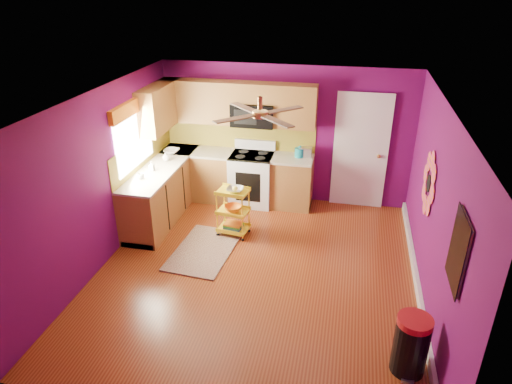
# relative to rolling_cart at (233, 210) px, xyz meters

# --- Properties ---
(ground) EXTENTS (5.00, 5.00, 0.00)m
(ground) POSITION_rel_rolling_cart_xyz_m (0.58, -0.95, -0.45)
(ground) COLOR #65270F
(ground) RESTS_ON ground
(room_envelope) EXTENTS (4.54, 5.04, 2.52)m
(room_envelope) POSITION_rel_rolling_cart_xyz_m (0.61, -0.95, 1.18)
(room_envelope) COLOR #5D0A52
(room_envelope) RESTS_ON ground
(lower_cabinets) EXTENTS (2.81, 2.31, 0.94)m
(lower_cabinets) POSITION_rel_rolling_cart_xyz_m (-0.76, 0.87, -0.02)
(lower_cabinets) COLOR brown
(lower_cabinets) RESTS_ON ground
(electric_range) EXTENTS (0.76, 0.66, 1.13)m
(electric_range) POSITION_rel_rolling_cart_xyz_m (0.03, 1.22, 0.03)
(electric_range) COLOR white
(electric_range) RESTS_ON ground
(upper_cabinetry) EXTENTS (2.80, 2.30, 1.26)m
(upper_cabinetry) POSITION_rel_rolling_cart_xyz_m (-0.66, 1.22, 1.35)
(upper_cabinetry) COLOR brown
(upper_cabinetry) RESTS_ON ground
(left_window) EXTENTS (0.08, 1.35, 1.08)m
(left_window) POSITION_rel_rolling_cart_xyz_m (-1.63, 0.10, 1.28)
(left_window) COLOR white
(left_window) RESTS_ON ground
(panel_door) EXTENTS (0.95, 0.11, 2.15)m
(panel_door) POSITION_rel_rolling_cart_xyz_m (1.93, 1.52, 0.57)
(panel_door) COLOR white
(panel_door) RESTS_ON ground
(right_wall_art) EXTENTS (0.04, 2.74, 1.04)m
(right_wall_art) POSITION_rel_rolling_cart_xyz_m (2.81, -1.29, 0.99)
(right_wall_art) COLOR black
(right_wall_art) RESTS_ON ground
(ceiling_fan) EXTENTS (1.01, 1.01, 0.26)m
(ceiling_fan) POSITION_rel_rolling_cart_xyz_m (0.58, -0.75, 1.84)
(ceiling_fan) COLOR #BF8C3F
(ceiling_fan) RESTS_ON ground
(shag_rug) EXTENTS (0.94, 1.43, 0.02)m
(shag_rug) POSITION_rel_rolling_cart_xyz_m (-0.33, -0.58, -0.44)
(shag_rug) COLOR #321610
(shag_rug) RESTS_ON ground
(rolling_cart) EXTENTS (0.53, 0.42, 0.88)m
(rolling_cart) POSITION_rel_rolling_cart_xyz_m (0.00, 0.00, 0.00)
(rolling_cart) COLOR yellow
(rolling_cart) RESTS_ON ground
(trash_can) EXTENTS (0.43, 0.44, 0.70)m
(trash_can) POSITION_rel_rolling_cart_xyz_m (2.55, -2.36, -0.10)
(trash_can) COLOR black
(trash_can) RESTS_ON ground
(teal_kettle) EXTENTS (0.18, 0.18, 0.21)m
(teal_kettle) POSITION_rel_rolling_cart_xyz_m (0.88, 1.31, 0.57)
(teal_kettle) COLOR teal
(teal_kettle) RESTS_ON lower_cabinets
(toaster) EXTENTS (0.22, 0.15, 0.18)m
(toaster) POSITION_rel_rolling_cart_xyz_m (0.98, 1.33, 0.58)
(toaster) COLOR beige
(toaster) RESTS_ON lower_cabinets
(soap_bottle_a) EXTENTS (0.08, 0.08, 0.17)m
(soap_bottle_a) POSITION_rel_rolling_cart_xyz_m (-1.42, 0.17, 0.57)
(soap_bottle_a) COLOR #EA3F72
(soap_bottle_a) RESTS_ON lower_cabinets
(soap_bottle_b) EXTENTS (0.12, 0.12, 0.16)m
(soap_bottle_b) POSITION_rel_rolling_cart_xyz_m (-1.37, 0.64, 0.57)
(soap_bottle_b) COLOR white
(soap_bottle_b) RESTS_ON lower_cabinets
(counter_dish) EXTENTS (0.27, 0.27, 0.07)m
(counter_dish) POSITION_rel_rolling_cart_xyz_m (-1.42, 1.02, 0.52)
(counter_dish) COLOR white
(counter_dish) RESTS_ON lower_cabinets
(counter_cup) EXTENTS (0.11, 0.11, 0.09)m
(counter_cup) POSITION_rel_rolling_cart_xyz_m (-1.47, -0.18, 0.53)
(counter_cup) COLOR white
(counter_cup) RESTS_ON lower_cabinets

